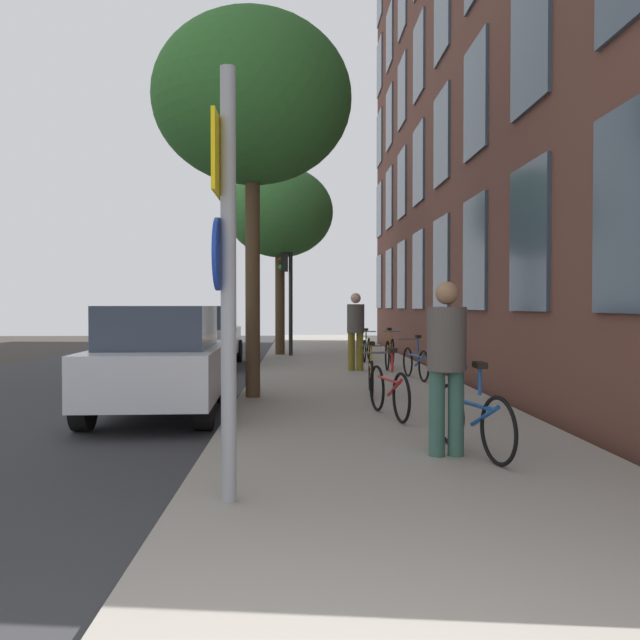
{
  "coord_description": "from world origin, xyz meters",
  "views": [
    {
      "loc": [
        -0.02,
        -1.91,
        1.63
      ],
      "look_at": [
        0.49,
        13.7,
        1.31
      ],
      "focal_mm": 38.71,
      "sensor_mm": 36.0,
      "label": 1
    }
  ],
  "objects": [
    {
      "name": "bicycle_5",
      "position": [
        1.88,
        16.99,
        0.47
      ],
      "size": [
        0.51,
        1.66,
        0.9
      ],
      "color": "black",
      "rests_on": "sidewalk"
    },
    {
      "name": "tree_far",
      "position": [
        -0.57,
        19.59,
        4.52
      ],
      "size": [
        3.31,
        3.31,
        5.84
      ],
      "color": "#4C3823",
      "rests_on": "sidewalk"
    },
    {
      "name": "road_asphalt",
      "position": [
        -4.5,
        15.0,
        0.01
      ],
      "size": [
        7.0,
        38.0,
        0.01
      ],
      "primitive_type": "cube",
      "color": "#2D2D30",
      "rests_on": "ground"
    },
    {
      "name": "traffic_light",
      "position": [
        -0.33,
        19.1,
        2.46
      ],
      "size": [
        0.43,
        0.24,
        3.41
      ],
      "color": "black",
      "rests_on": "sidewalk"
    },
    {
      "name": "building_facade",
      "position": [
        3.69,
        14.5,
        8.03
      ],
      "size": [
        0.56,
        27.0,
        16.0
      ],
      "color": "brown",
      "rests_on": "ground"
    },
    {
      "name": "bicycle_1",
      "position": [
        1.22,
        7.39,
        0.49
      ],
      "size": [
        0.48,
        1.71,
        0.95
      ],
      "color": "black",
      "rests_on": "sidewalk"
    },
    {
      "name": "car_1",
      "position": [
        -2.6,
        16.63,
        0.84
      ],
      "size": [
        1.97,
        4.3,
        1.62
      ],
      "color": "#B7B7BC",
      "rests_on": "road_asphalt"
    },
    {
      "name": "pedestrian_0",
      "position": [
        1.48,
        4.95,
        1.12
      ],
      "size": [
        0.5,
        0.5,
        1.76
      ],
      "color": "#33594C",
      "rests_on": "sidewalk"
    },
    {
      "name": "pedestrian_1",
      "position": [
        1.34,
        14.15,
        1.16
      ],
      "size": [
        0.5,
        0.5,
        1.81
      ],
      "color": "olive",
      "rests_on": "sidewalk"
    },
    {
      "name": "sidewalk",
      "position": [
        1.1,
        15.0,
        0.06
      ],
      "size": [
        4.2,
        38.0,
        0.12
      ],
      "primitive_type": "cube",
      "color": "gray",
      "rests_on": "ground"
    },
    {
      "name": "sign_post",
      "position": [
        -0.57,
        3.41,
        1.98
      ],
      "size": [
        0.15,
        0.6,
        3.34
      ],
      "color": "gray",
      "rests_on": "sidewalk"
    },
    {
      "name": "bicycle_4",
      "position": [
        2.2,
        14.59,
        0.51
      ],
      "size": [
        0.56,
        1.67,
        0.99
      ],
      "color": "black",
      "rests_on": "sidewalk"
    },
    {
      "name": "bicycle_0",
      "position": [
        1.76,
        4.99,
        0.49
      ],
      "size": [
        0.55,
        1.66,
        0.95
      ],
      "color": "black",
      "rests_on": "sidewalk"
    },
    {
      "name": "bicycle_3",
      "position": [
        2.41,
        12.19,
        0.48
      ],
      "size": [
        0.42,
        1.68,
        0.92
      ],
      "color": "black",
      "rests_on": "sidewalk"
    },
    {
      "name": "bicycle_2",
      "position": [
        1.23,
        9.79,
        0.47
      ],
      "size": [
        0.42,
        1.65,
        0.91
      ],
      "color": "black",
      "rests_on": "sidewalk"
    },
    {
      "name": "tree_near",
      "position": [
        -0.76,
        9.53,
        5.02
      ],
      "size": [
        3.28,
        3.28,
        6.32
      ],
      "color": "#4C3823",
      "rests_on": "sidewalk"
    },
    {
      "name": "car_0",
      "position": [
        -2.01,
        8.28,
        0.84
      ],
      "size": [
        1.85,
        4.0,
        1.62
      ],
      "color": "silver",
      "rests_on": "road_asphalt"
    },
    {
      "name": "ground_plane",
      "position": [
        -2.4,
        15.0,
        0.0
      ],
      "size": [
        41.8,
        41.8,
        0.0
      ],
      "primitive_type": "plane",
      "color": "#332D28"
    }
  ]
}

